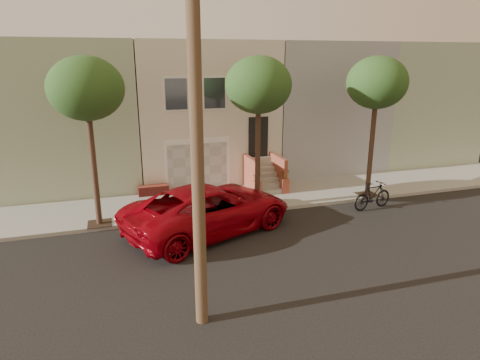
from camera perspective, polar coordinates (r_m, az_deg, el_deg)
name	(u,v)px	position (r m, az deg, el deg)	size (l,w,h in m)	color
ground	(268,251)	(14.56, 3.80, -9.59)	(90.00, 90.00, 0.00)	black
sidewalk	(226,200)	(19.24, -1.93, -2.72)	(40.00, 3.70, 0.15)	gray
house_row	(198,107)	(24.01, -5.80, 9.79)	(33.10, 11.70, 7.00)	beige
tree_left	(86,90)	(16.13, -20.21, 11.45)	(2.70, 2.57, 6.30)	#2D2116
tree_mid	(259,86)	(17.13, 2.54, 12.65)	(2.70, 2.57, 6.30)	#2D2116
tree_right	(377,84)	(19.69, 18.15, 12.36)	(2.70, 2.57, 6.30)	#2D2116
pickup_truck	(209,209)	(15.76, -4.18, -3.91)	(3.03, 6.56, 1.82)	#95040E
motorcycle	(373,196)	(19.03, 17.60, -2.03)	(0.57, 2.02, 1.21)	black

